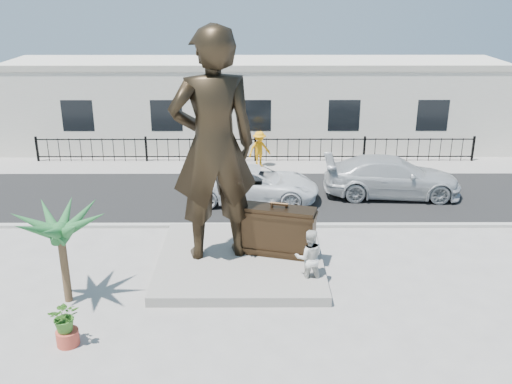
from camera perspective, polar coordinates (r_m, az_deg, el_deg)
ground at (r=17.16m, az=0.02°, el=-9.55°), size 100.00×100.00×0.00m
street at (r=24.43m, az=-0.05°, el=-0.20°), size 40.00×7.00×0.01m
curb at (r=21.16m, az=-0.02°, el=-3.36°), size 40.00×0.25×0.12m
far_sidewalk at (r=28.21m, az=-0.07°, el=2.64°), size 40.00×2.50×0.02m
plinth at (r=18.41m, az=-1.56°, el=-6.83°), size 5.20×5.20×0.30m
fence at (r=28.81m, az=-0.07°, el=4.23°), size 22.00×0.10×1.20m
building at (r=32.52m, az=-0.09°, el=8.98°), size 28.00×7.00×4.40m
statue at (r=17.25m, az=-4.28°, el=4.58°), size 2.94×2.26×7.18m
suitcase at (r=18.17m, az=2.30°, el=-3.91°), size 2.38×1.29×1.60m
tourist at (r=17.02m, az=5.34°, el=-6.54°), size 0.89×0.71×1.77m
car_white at (r=23.44m, az=-0.11°, el=0.81°), size 5.38×2.76×1.45m
car_silver at (r=24.69m, az=13.44°, el=1.50°), size 5.81×2.61×1.65m
worker at (r=27.81m, az=0.34°, el=4.31°), size 1.32×1.10×1.77m
palm_tree at (r=17.38m, az=-18.19°, el=-10.26°), size 1.80×1.80×3.20m
planter at (r=15.40m, az=-18.31°, el=-13.65°), size 0.56×0.56×0.40m
shrub at (r=15.07m, az=-18.57°, el=-11.70°), size 0.88×0.80×0.83m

